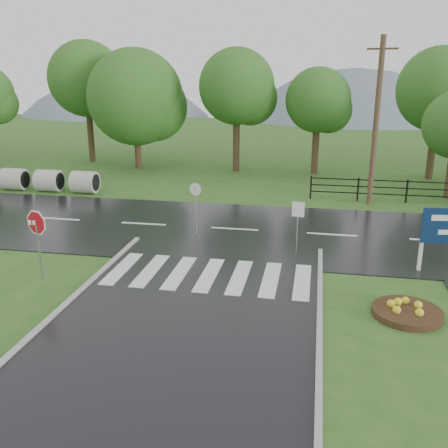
# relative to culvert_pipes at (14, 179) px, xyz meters

# --- Properties ---
(ground) EXTENTS (120.00, 120.00, 0.00)m
(ground) POSITION_rel_culvert_pipes_xyz_m (13.30, -15.00, -0.60)
(ground) COLOR #2F5E1F
(ground) RESTS_ON ground
(main_road) EXTENTS (90.00, 8.00, 0.04)m
(main_road) POSITION_rel_culvert_pipes_xyz_m (13.30, -5.00, -0.60)
(main_road) COLOR black
(main_road) RESTS_ON ground
(crosswalk) EXTENTS (6.50, 2.80, 0.02)m
(crosswalk) POSITION_rel_culvert_pipes_xyz_m (13.30, -10.00, -0.54)
(crosswalk) COLOR silver
(crosswalk) RESTS_ON ground
(fence_west) EXTENTS (9.58, 0.08, 1.20)m
(fence_west) POSITION_rel_culvert_pipes_xyz_m (21.05, 1.00, 0.12)
(fence_west) COLOR black
(fence_west) RESTS_ON ground
(hills) EXTENTS (102.00, 48.00, 48.00)m
(hills) POSITION_rel_culvert_pipes_xyz_m (16.79, 50.00, -16.14)
(hills) COLOR slate
(hills) RESTS_ON ground
(treeline) EXTENTS (83.20, 5.20, 10.00)m
(treeline) POSITION_rel_culvert_pipes_xyz_m (14.30, 9.00, -0.60)
(treeline) COLOR #285D1D
(treeline) RESTS_ON ground
(culvert_pipes) EXTENTS (9.70, 1.20, 1.20)m
(culvert_pipes) POSITION_rel_culvert_pipes_xyz_m (0.00, 0.00, 0.00)
(culvert_pipes) COLOR #9E9B93
(culvert_pipes) RESTS_ON ground
(stop_sign) EXTENTS (1.04, 0.35, 2.45)m
(stop_sign) POSITION_rel_culvert_pipes_xyz_m (8.10, -11.23, 1.12)
(stop_sign) COLOR #939399
(stop_sign) RESTS_ON ground
(flower_bed) EXTENTS (1.88, 1.88, 0.38)m
(flower_bed) POSITION_rel_culvert_pipes_xyz_m (19.20, -11.65, -0.46)
(flower_bed) COLOR #332111
(flower_bed) RESTS_ON ground
(reg_sign_small) EXTENTS (0.44, 0.10, 2.00)m
(reg_sign_small) POSITION_rel_culvert_pipes_xyz_m (15.99, -7.50, 0.83)
(reg_sign_small) COLOR #939399
(reg_sign_small) RESTS_ON ground
(reg_sign_round) EXTENTS (0.48, 0.18, 2.18)m
(reg_sign_round) POSITION_rel_culvert_pipes_xyz_m (11.89, -6.03, 0.78)
(reg_sign_round) COLOR #939399
(reg_sign_round) RESTS_ON ground
(utility_pole_east) EXTENTS (1.40, 0.44, 7.98)m
(utility_pole_east) POSITION_rel_culvert_pipes_xyz_m (19.22, 0.50, 3.45)
(utility_pole_east) COLOR #473523
(utility_pole_east) RESTS_ON ground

